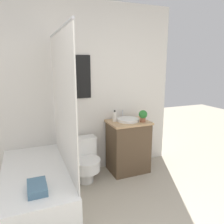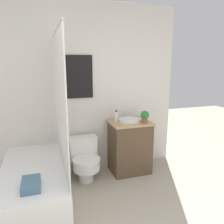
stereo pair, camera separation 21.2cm
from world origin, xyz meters
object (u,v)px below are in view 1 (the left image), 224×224
at_px(soap_bottle, 115,116).
at_px(toilet, 84,159).
at_px(sink, 128,120).
at_px(potted_plant, 143,115).

bearing_deg(soap_bottle, toilet, -169.61).
distance_m(sink, potted_plant, 0.24).
height_order(sink, potted_plant, potted_plant).
bearing_deg(toilet, potted_plant, -5.94).
relative_size(sink, soap_bottle, 2.17).
distance_m(toilet, potted_plant, 1.06).
height_order(toilet, potted_plant, potted_plant).
height_order(soap_bottle, potted_plant, potted_plant).
relative_size(soap_bottle, potted_plant, 0.96).
distance_m(soap_bottle, potted_plant, 0.42).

